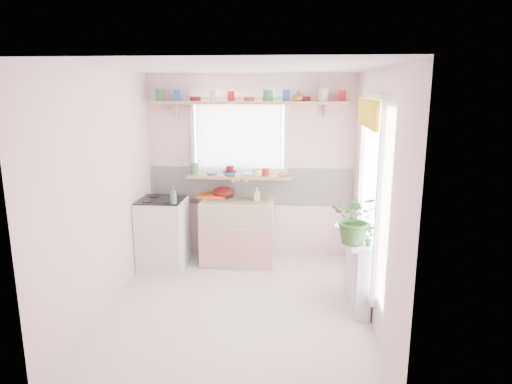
{
  "coord_description": "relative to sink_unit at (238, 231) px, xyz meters",
  "views": [
    {
      "loc": [
        0.58,
        -4.5,
        2.3
      ],
      "look_at": [
        0.16,
        0.55,
        1.15
      ],
      "focal_mm": 32.0,
      "sensor_mm": 36.0,
      "label": 1
    }
  ],
  "objects": [
    {
      "name": "shelf_vase",
      "position": [
        0.77,
        0.12,
        1.78
      ],
      "size": [
        0.17,
        0.17,
        0.14
      ],
      "primitive_type": "imported",
      "rotation": [
        0.0,
        0.0,
        0.31
      ],
      "color": "#9B582F",
      "rests_on": "pine_shelf"
    },
    {
      "name": "radiator_ledge",
      "position": [
        1.45,
        -1.09,
        -0.03
      ],
      "size": [
        0.22,
        0.95,
        0.78
      ],
      "color": "white",
      "rests_on": "ground"
    },
    {
      "name": "herb_pot",
      "position": [
        1.48,
        -1.42,
        0.46
      ],
      "size": [
        0.13,
        0.1,
        0.23
      ],
      "primitive_type": "imported",
      "rotation": [
        0.0,
        0.0,
        -0.17
      ],
      "color": "#2B692A",
      "rests_on": "radiator_ledge"
    },
    {
      "name": "cooker_bottle",
      "position": [
        -0.73,
        -0.46,
        0.59
      ],
      "size": [
        0.08,
        0.08,
        0.22
      ],
      "primitive_type": "imported",
      "rotation": [
        0.0,
        0.0,
        -0.01
      ],
      "color": "#3F7F52",
      "rests_on": "cooker"
    },
    {
      "name": "fruit",
      "position": [
        1.37,
        -0.98,
        0.45
      ],
      "size": [
        0.2,
        0.14,
        0.1
      ],
      "color": "orange",
      "rests_on": "fruit_bowl"
    },
    {
      "name": "dish_tray",
      "position": [
        -0.37,
        0.21,
        0.44
      ],
      "size": [
        0.39,
        0.3,
        0.04
      ],
      "primitive_type": "cube",
      "rotation": [
        0.0,
        0.0,
        0.04
      ],
      "color": "#F44D15",
      "rests_on": "sink_unit"
    },
    {
      "name": "sill_cup",
      "position": [
        0.25,
        0.13,
        0.78
      ],
      "size": [
        0.13,
        0.13,
        0.1
      ],
      "primitive_type": "imported",
      "rotation": [
        0.0,
        0.0,
        -0.01
      ],
      "color": "white",
      "rests_on": "windowsill"
    },
    {
      "name": "sink_unit",
      "position": [
        0.0,
        0.0,
        0.0
      ],
      "size": [
        0.95,
        0.65,
        1.11
      ],
      "color": "white",
      "rests_on": "ground"
    },
    {
      "name": "colander",
      "position": [
        -0.21,
        0.21,
        0.49
      ],
      "size": [
        0.36,
        0.36,
        0.14
      ],
      "primitive_type": "ellipsoid",
      "rotation": [
        0.0,
        0.0,
        -0.2
      ],
      "color": "#601110",
      "rests_on": "sink_unit"
    },
    {
      "name": "room",
      "position": [
        0.81,
        -0.43,
        0.94
      ],
      "size": [
        3.2,
        3.2,
        3.2
      ],
      "color": "silver",
      "rests_on": "ground"
    },
    {
      "name": "fruit_bowl",
      "position": [
        1.36,
        -0.99,
        0.38
      ],
      "size": [
        0.43,
        0.43,
        0.08
      ],
      "primitive_type": "imported",
      "rotation": [
        0.0,
        0.0,
        -0.38
      ],
      "color": "silver",
      "rests_on": "radiator_ledge"
    },
    {
      "name": "jade_plant",
      "position": [
        1.36,
        -1.36,
        0.6
      ],
      "size": [
        0.56,
        0.51,
        0.52
      ],
      "primitive_type": "imported",
      "rotation": [
        0.0,
        0.0,
        -0.27
      ],
      "color": "#305F26",
      "rests_on": "radiator_ledge"
    },
    {
      "name": "cooker",
      "position": [
        -0.95,
        -0.24,
        0.03
      ],
      "size": [
        0.58,
        0.58,
        0.93
      ],
      "color": "white",
      "rests_on": "ground"
    },
    {
      "name": "windowsill",
      "position": [
        -0.0,
        0.19,
        0.71
      ],
      "size": [
        1.4,
        0.22,
        0.04
      ],
      "primitive_type": "cube",
      "color": "tan",
      "rests_on": "room"
    },
    {
      "name": "pine_shelf",
      "position": [
        0.15,
        0.18,
        1.69
      ],
      "size": [
        2.52,
        0.24,
        0.04
      ],
      "primitive_type": "cube",
      "color": "tan",
      "rests_on": "room"
    },
    {
      "name": "sill_bowl",
      "position": [
        -0.11,
        0.13,
        0.76
      ],
      "size": [
        0.22,
        0.22,
        0.06
      ],
      "primitive_type": "imported",
      "rotation": [
        0.0,
        0.0,
        -0.15
      ],
      "color": "#30609D",
      "rests_on": "windowsill"
    },
    {
      "name": "shelf_crockery",
      "position": [
        0.15,
        0.18,
        1.76
      ],
      "size": [
        2.47,
        0.11,
        0.12
      ],
      "color": "#3F7F4C",
      "rests_on": "pine_shelf"
    },
    {
      "name": "soap_bottle_sink",
      "position": [
        0.26,
        0.03,
        0.51
      ],
      "size": [
        0.08,
        0.08,
        0.17
      ],
      "primitive_type": "imported",
      "rotation": [
        0.0,
        0.0,
        0.02
      ],
      "color": "#F0DE6A",
      "rests_on": "sink_unit"
    },
    {
      "name": "sill_crockery",
      "position": [
        -0.05,
        0.19,
        0.78
      ],
      "size": [
        1.35,
        0.11,
        0.12
      ],
      "color": "#3F7F4C",
      "rests_on": "windowsill"
    }
  ]
}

